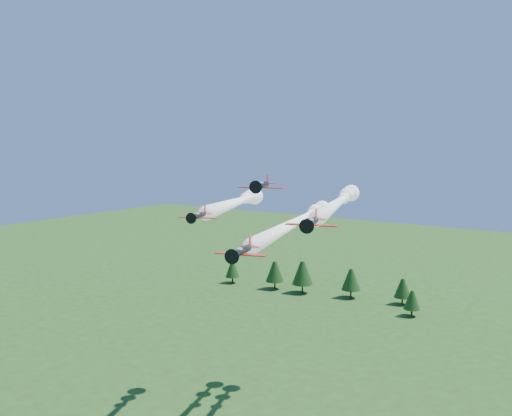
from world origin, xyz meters
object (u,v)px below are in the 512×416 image
Objects in this scene: plane_left at (240,201)px; plane_slot at (262,185)px; plane_right at (339,202)px; plane_lead at (298,221)px.

plane_slot is at bearing -63.33° from plane_left.
plane_slot is at bearing -114.85° from plane_right.
plane_left is 4.64× the size of plane_slot.
plane_right is 23.74m from plane_slot.
plane_lead is at bearing 82.06° from plane_slot.
plane_right is at bearing 64.64° from plane_slot.
plane_lead is 8.82m from plane_right.
plane_slot reaches higher than plane_left.
plane_left is at bearing 178.17° from plane_lead.
plane_slot reaches higher than plane_lead.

